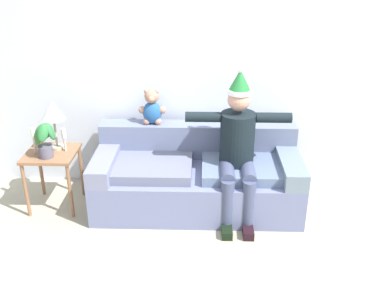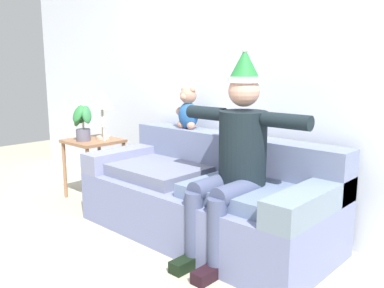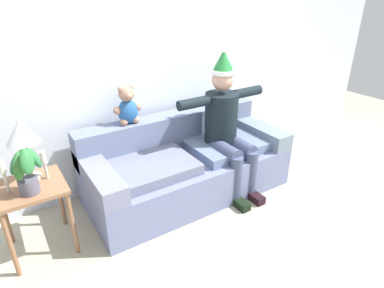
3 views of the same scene
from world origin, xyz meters
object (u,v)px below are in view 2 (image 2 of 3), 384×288
Objects in this scene: potted_plant at (83,121)px; teddy_bear at (188,110)px; candle_short at (104,125)px; table_lamp at (102,102)px; couch at (207,196)px; side_table at (94,150)px; person_seated at (235,154)px; candle_tall at (83,122)px.

teddy_bear is at bearing 25.65° from potted_plant.
table_lamp is at bearing 150.24° from candle_short.
couch is at bearing -30.85° from teddy_bear.
side_table is (-1.47, -0.08, 0.19)m from couch.
couch is 1.59m from table_lamp.
potted_plant is at bearing -101.58° from table_lamp.
person_seated is 1.87m from potted_plant.
teddy_bear is 1.21m from candle_tall.
potted_plant is (-0.04, -0.21, -0.19)m from table_lamp.
side_table is 1.60× the size of potted_plant.
candle_short is at bearing -178.08° from couch.
side_table is (-0.99, -0.37, -0.45)m from teddy_bear.
couch is 3.38× the size of side_table.
side_table is at bearing 88.66° from potted_plant.
couch is 0.85m from teddy_bear.
person_seated reaches higher than potted_plant.
candle_tall reaches higher than side_table.
teddy_bear reaches higher than table_lamp.
person_seated is at bearing -27.14° from teddy_bear.
teddy_bear is at bearing 21.16° from candle_short.
candle_tall is at bearing 147.43° from potted_plant.
table_lamp is 0.30m from candle_tall.
person_seated reaches higher than candle_short.
potted_plant is at bearing -172.54° from couch.
teddy_bear is at bearing 18.96° from candle_tall.
side_table is at bearing -176.71° from couch.
person_seated reaches higher than table_lamp.
side_table is 1.23× the size of table_lamp.
person_seated is (0.39, -0.16, 0.44)m from couch.
side_table is 0.30m from candle_short.
couch is 1.49m from side_table.
couch is at bearing 157.71° from person_seated.
teddy_bear is 0.99m from table_lamp.
table_lamp is at bearing -164.09° from teddy_bear.
teddy_bear is 0.62× the size of side_table.
person_seated is 3.93× the size of teddy_bear.
person_seated is at bearing 0.96° from potted_plant.
candle_short is (0.14, 0.15, -0.04)m from potted_plant.
candle_tall is (-0.18, -0.12, -0.21)m from table_lamp.
candle_tall is at bearing -161.04° from teddy_bear.
table_lamp is (-0.95, -0.27, 0.04)m from teddy_bear.
table_lamp is at bearing 67.90° from side_table.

